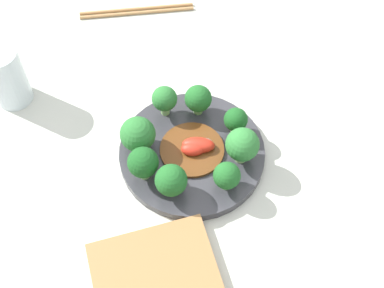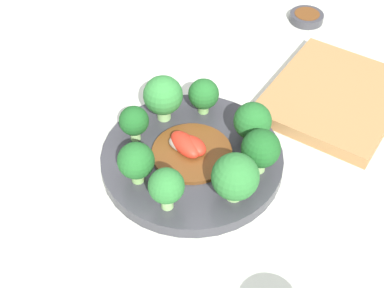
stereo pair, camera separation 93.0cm
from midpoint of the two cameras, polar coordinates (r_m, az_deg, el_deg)
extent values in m
cylinder|color=#333338|center=(0.69, -19.37, -34.87)|extent=(0.25, 0.25, 0.02)
cylinder|color=#89B76B|center=(0.66, -15.97, -41.61)|extent=(0.02, 0.02, 0.01)
sphere|color=#286B2D|center=(0.63, -16.72, -41.44)|extent=(0.06, 0.06, 0.06)
cylinder|color=#89B76B|center=(0.66, -11.10, -33.43)|extent=(0.02, 0.02, 0.02)
sphere|color=#1E5B23|center=(0.63, -11.53, -32.92)|extent=(0.05, 0.05, 0.05)
cylinder|color=#89B76B|center=(0.71, -26.18, -30.80)|extent=(0.01, 0.01, 0.02)
sphere|color=#19511E|center=(0.68, -26.96, -30.23)|extent=(0.04, 0.04, 0.04)
cylinder|color=#89B76B|center=(0.68, -25.50, -41.21)|extent=(0.02, 0.02, 0.02)
sphere|color=#286B2D|center=(0.65, -26.54, -40.96)|extent=(0.04, 0.04, 0.04)
cylinder|color=#89B76B|center=(0.65, -11.28, -38.13)|extent=(0.02, 0.02, 0.02)
sphere|color=#19511E|center=(0.62, -11.78, -37.81)|extent=(0.05, 0.05, 0.05)
cylinder|color=#7AAD5B|center=(0.69, -16.37, -27.83)|extent=(0.02, 0.02, 0.02)
sphere|color=#1E5B23|center=(0.66, -16.87, -27.18)|extent=(0.04, 0.04, 0.04)
cylinder|color=#7AAD5B|center=(0.69, -27.82, -36.87)|extent=(0.02, 0.02, 0.02)
sphere|color=#1E5B23|center=(0.67, -28.83, -36.44)|extent=(0.05, 0.05, 0.05)
cylinder|color=#89B76B|center=(0.70, -21.80, -28.13)|extent=(0.02, 0.02, 0.02)
sphere|color=#2D7533|center=(0.67, -22.64, -27.28)|extent=(0.06, 0.06, 0.06)
cylinder|color=#5B3314|center=(0.68, -19.66, -34.68)|extent=(0.11, 0.11, 0.01)
ellipsoid|color=gray|center=(0.68, -20.54, -33.89)|extent=(0.04, 0.05, 0.01)
ellipsoid|color=red|center=(0.67, -19.63, -34.20)|extent=(0.04, 0.05, 0.02)
ellipsoid|color=red|center=(0.67, -20.63, -33.86)|extent=(0.06, 0.06, 0.02)
cylinder|color=#333338|center=(0.80, 1.69, -10.24)|extent=(0.06, 0.06, 0.01)
cylinder|color=#5B3314|center=(0.79, 1.70, -10.00)|extent=(0.05, 0.05, 0.00)
cube|color=olive|center=(0.69, 2.99, -25.75)|extent=(0.26, 0.23, 0.02)
camera|label=1|loc=(0.47, 43.11, 53.73)|focal=50.00mm
camera|label=2|loc=(0.47, -136.89, -53.73)|focal=50.00mm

